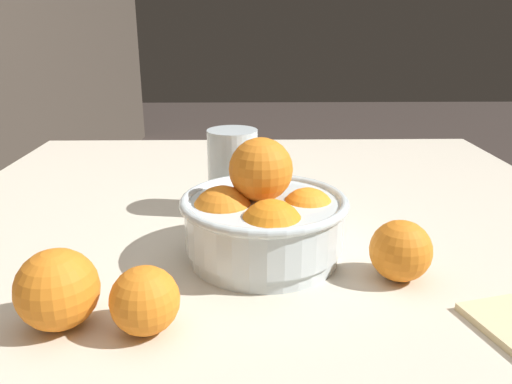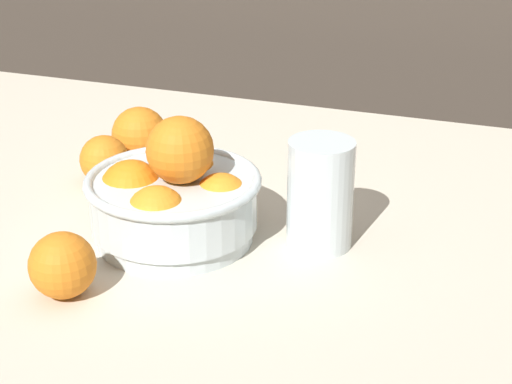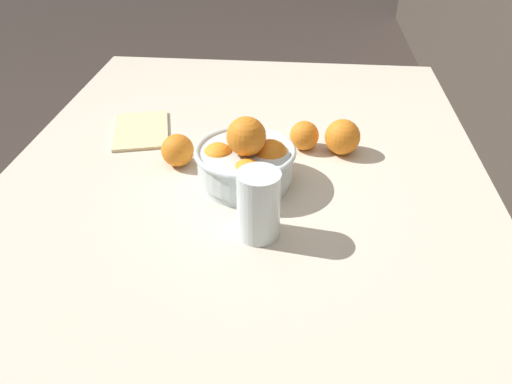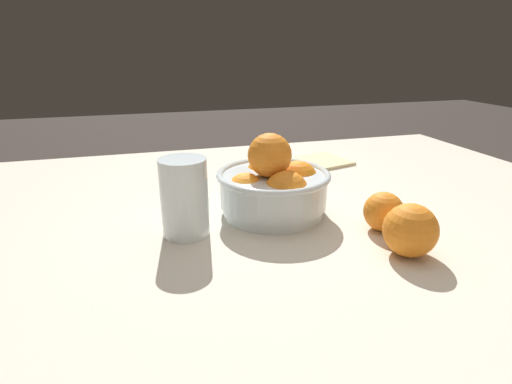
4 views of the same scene
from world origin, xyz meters
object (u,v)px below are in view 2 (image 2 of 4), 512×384
(orange_loose_front, at_px, (62,265))
(orange_loose_aside, at_px, (104,160))
(fruit_bowl, at_px, (173,197))
(juice_glass, at_px, (320,199))
(orange_loose_near_bowl, at_px, (140,135))

(orange_loose_front, xyz_separation_m, orange_loose_aside, (-0.10, 0.28, -0.00))
(fruit_bowl, height_order, orange_loose_front, fruit_bowl)
(juice_glass, relative_size, orange_loose_aside, 1.93)
(fruit_bowl, relative_size, orange_loose_front, 2.91)
(fruit_bowl, bearing_deg, orange_loose_front, -110.26)
(juice_glass, bearing_deg, orange_loose_near_bowl, 152.53)
(orange_loose_near_bowl, height_order, orange_loose_aside, orange_loose_near_bowl)
(fruit_bowl, distance_m, orange_loose_near_bowl, 0.26)
(fruit_bowl, distance_m, orange_loose_front, 0.17)
(orange_loose_aside, bearing_deg, juice_glass, -13.28)
(orange_loose_near_bowl, distance_m, orange_loose_aside, 0.09)
(fruit_bowl, bearing_deg, orange_loose_near_bowl, 125.46)
(fruit_bowl, xyz_separation_m, orange_loose_aside, (-0.16, 0.12, -0.02))
(fruit_bowl, distance_m, juice_glass, 0.18)
(juice_glass, distance_m, orange_loose_near_bowl, 0.37)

